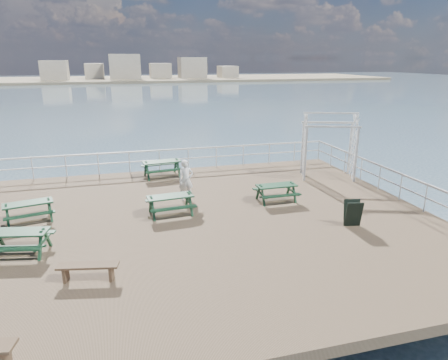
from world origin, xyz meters
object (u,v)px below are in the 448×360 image
trellis_arbor (329,149)px  person (186,180)px  picnic_table_a (28,208)px  flat_bench_near (88,268)px  picnic_table_b (162,165)px  picnic_table_d (19,237)px  picnic_table_e (276,189)px  picnic_table_c (170,201)px

trellis_arbor → person: size_ratio=1.90×
picnic_table_a → flat_bench_near: (2.20, -4.62, -0.17)m
picnic_table_b → trellis_arbor: 7.95m
picnic_table_d → trellis_arbor: trellis_arbor is taller
picnic_table_e → picnic_table_d: bearing=-166.4°
picnic_table_d → picnic_table_e: 9.18m
picnic_table_b → picnic_table_e: bearing=-56.1°
flat_bench_near → trellis_arbor: size_ratio=0.51×
picnic_table_b → picnic_table_a: bearing=-146.5°
flat_bench_near → picnic_table_a: bearing=127.0°
picnic_table_a → person: (5.68, 0.78, 0.32)m
picnic_table_e → picnic_table_c: bearing=-176.7°
picnic_table_e → person: person is taller
picnic_table_b → flat_bench_near: bearing=-114.7°
flat_bench_near → person: size_ratio=0.97×
picnic_table_d → trellis_arbor: (12.51, 4.76, 0.86)m
picnic_table_d → flat_bench_near: (2.00, -2.03, -0.18)m
picnic_table_c → trellis_arbor: bearing=14.6°
picnic_table_a → picnic_table_d: 2.60m
picnic_table_b → person: bearing=-87.7°
picnic_table_b → person: 3.60m
picnic_table_d → person: size_ratio=1.16×
picnic_table_e → trellis_arbor: (3.62, 2.50, 0.88)m
picnic_table_e → person: bearing=161.3°
picnic_table_a → picnic_table_e: 9.11m
person → picnic_table_d: bearing=-149.4°
picnic_table_d → picnic_table_e: picnic_table_d is taller
picnic_table_a → person: size_ratio=1.14×
picnic_table_b → person: person is taller
picnic_table_b → trellis_arbor: size_ratio=0.63×
person → picnic_table_b: bearing=98.0°
trellis_arbor → person: (-7.04, -1.39, -0.56)m
picnic_table_a → picnic_table_b: picnic_table_b is taller
picnic_table_d → person: person is taller
trellis_arbor → picnic_table_c: bearing=-141.1°
picnic_table_a → flat_bench_near: picnic_table_a is taller
picnic_table_c → trellis_arbor: (7.86, 2.80, 0.86)m
picnic_table_d → flat_bench_near: bearing=-33.7°
picnic_table_a → trellis_arbor: 12.93m
trellis_arbor → person: 7.20m
trellis_arbor → person: bearing=-149.5°
picnic_table_a → person: bearing=-5.3°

